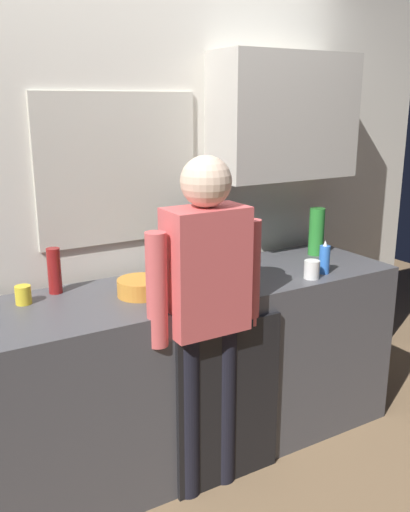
{
  "coord_description": "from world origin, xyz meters",
  "views": [
    {
      "loc": [
        -1.19,
        -2.0,
        1.82
      ],
      "look_at": [
        0.14,
        0.25,
        1.08
      ],
      "focal_mm": 39.09,
      "sensor_mm": 36.0,
      "label": 1
    }
  ],
  "objects": [
    {
      "name": "ground_plane",
      "position": [
        0.0,
        0.0,
        0.0
      ],
      "size": [
        8.0,
        8.0,
        0.0
      ],
      "primitive_type": "plane",
      "color": "#8C6D4C"
    },
    {
      "name": "kitchen_counter",
      "position": [
        0.0,
        0.3,
        0.47
      ],
      "size": [
        2.46,
        0.64,
        0.93
      ],
      "primitive_type": "cube",
      "color": "#4C4C51",
      "rests_on": "ground_plane"
    },
    {
      "name": "dishwasher_panel",
      "position": [
        0.11,
        -0.03,
        0.42
      ],
      "size": [
        0.56,
        0.02,
        0.84
      ],
      "primitive_type": "cube",
      "color": "black",
      "rests_on": "ground_plane"
    },
    {
      "name": "back_wall_assembly",
      "position": [
        0.11,
        0.7,
        1.37
      ],
      "size": [
        4.06,
        0.42,
        2.6
      ],
      "color": "silver",
      "rests_on": "ground_plane"
    },
    {
      "name": "coffee_maker",
      "position": [
        0.26,
        0.51,
        1.08
      ],
      "size": [
        0.2,
        0.2,
        0.33
      ],
      "color": "black",
      "rests_on": "kitchen_counter"
    },
    {
      "name": "bottle_red_vinegar",
      "position": [
        -0.52,
        0.53,
        1.04
      ],
      "size": [
        0.06,
        0.06,
        0.22
      ],
      "primitive_type": "cylinder",
      "color": "maroon",
      "rests_on": "kitchen_counter"
    },
    {
      "name": "bottle_green_wine",
      "position": [
        0.28,
        0.24,
        1.08
      ],
      "size": [
        0.07,
        0.07,
        0.3
      ],
      "primitive_type": "cylinder",
      "color": "#195923",
      "rests_on": "kitchen_counter"
    },
    {
      "name": "bottle_dark_sauce",
      "position": [
        0.13,
        0.2,
        1.02
      ],
      "size": [
        0.06,
        0.06,
        0.18
      ],
      "primitive_type": "cylinder",
      "color": "black",
      "rests_on": "kitchen_counter"
    },
    {
      "name": "bottle_clear_soda",
      "position": [
        1.01,
        0.42,
        1.07
      ],
      "size": [
        0.09,
        0.09,
        0.28
      ],
      "primitive_type": "cylinder",
      "color": "#2D8C33",
      "rests_on": "kitchen_counter"
    },
    {
      "name": "cup_white_mug",
      "position": [
        0.68,
        0.07,
        0.98
      ],
      "size": [
        0.08,
        0.08,
        0.09
      ],
      "primitive_type": "cylinder",
      "color": "white",
      "rests_on": "kitchen_counter"
    },
    {
      "name": "cup_yellow_cup",
      "position": [
        -0.69,
        0.45,
        0.97
      ],
      "size": [
        0.07,
        0.07,
        0.08
      ],
      "primitive_type": "cylinder",
      "color": "yellow",
      "rests_on": "kitchen_counter"
    },
    {
      "name": "mixing_bowl",
      "position": [
        -0.19,
        0.29,
        0.97
      ],
      "size": [
        0.22,
        0.22,
        0.08
      ],
      "primitive_type": "cylinder",
      "color": "orange",
      "rests_on": "kitchen_counter"
    },
    {
      "name": "potted_plant",
      "position": [
        0.08,
        0.34,
        1.06
      ],
      "size": [
        0.15,
        0.15,
        0.23
      ],
      "color": "#9E5638",
      "rests_on": "kitchen_counter"
    },
    {
      "name": "dish_soap",
      "position": [
        0.79,
        0.11,
        1.01
      ],
      "size": [
        0.06,
        0.06,
        0.18
      ],
      "color": "blue",
      "rests_on": "kitchen_counter"
    },
    {
      "name": "person_at_sink",
      "position": [
        0.0,
        0.0,
        0.95
      ],
      "size": [
        0.57,
        0.22,
        1.6
      ],
      "rotation": [
        0.0,
        0.0,
        -0.03
      ],
      "color": "black",
      "rests_on": "ground_plane"
    }
  ]
}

